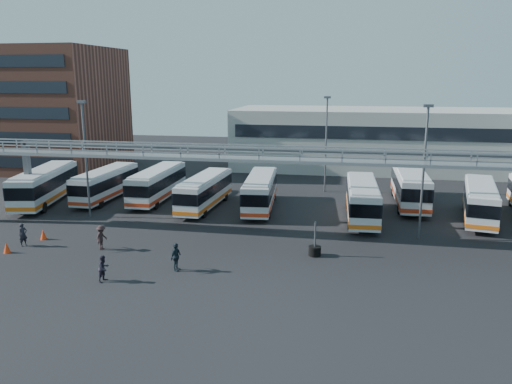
% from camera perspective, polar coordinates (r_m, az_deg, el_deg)
% --- Properties ---
extents(ground, '(140.00, 140.00, 0.00)m').
position_cam_1_polar(ground, '(34.22, -0.94, -7.76)').
color(ground, black).
rests_on(ground, ground).
extents(gantry, '(51.40, 5.15, 7.10)m').
position_cam_1_polar(gantry, '(38.35, 0.80, 3.05)').
color(gantry, gray).
rests_on(gantry, ground).
extents(apartment_building, '(18.00, 15.00, 16.00)m').
position_cam_1_polar(apartment_building, '(73.62, -22.97, 8.74)').
color(apartment_building, brown).
rests_on(apartment_building, ground).
extents(warehouse, '(42.00, 14.00, 8.00)m').
position_cam_1_polar(warehouse, '(70.04, 15.22, 5.84)').
color(warehouse, '#9E9E99').
rests_on(warehouse, ground).
extents(light_pole_left, '(0.70, 0.35, 10.21)m').
position_cam_1_polar(light_pole_left, '(45.77, -18.91, 4.24)').
color(light_pole_left, '#4C4F54').
rests_on(light_pole_left, ground).
extents(light_pole_mid, '(0.70, 0.35, 10.21)m').
position_cam_1_polar(light_pole_mid, '(39.26, 18.65, 2.92)').
color(light_pole_mid, '#4C4F54').
rests_on(light_pole_mid, ground).
extents(light_pole_back, '(0.70, 0.35, 10.21)m').
position_cam_1_polar(light_pole_back, '(53.78, 8.02, 6.01)').
color(light_pole_back, '#4C4F54').
rests_on(light_pole_back, ground).
extents(bus_0, '(4.85, 11.67, 3.45)m').
position_cam_1_polar(bus_0, '(52.94, -22.97, 0.81)').
color(bus_0, silver).
rests_on(bus_0, ground).
extents(bus_1, '(2.52, 10.29, 3.11)m').
position_cam_1_polar(bus_1, '(52.55, -16.77, 1.00)').
color(bus_1, silver).
rests_on(bus_1, ground).
extents(bus_2, '(2.54, 10.62, 3.22)m').
position_cam_1_polar(bus_2, '(50.95, -11.19, 1.01)').
color(bus_2, silver).
rests_on(bus_2, ground).
extents(bus_3, '(2.84, 10.30, 3.10)m').
position_cam_1_polar(bus_3, '(47.28, -5.89, 0.18)').
color(bus_3, silver).
rests_on(bus_3, ground).
extents(bus_4, '(3.29, 10.67, 3.19)m').
position_cam_1_polar(bus_4, '(46.74, 0.49, 0.17)').
color(bus_4, silver).
rests_on(bus_4, ground).
extents(bus_6, '(2.81, 10.90, 3.29)m').
position_cam_1_polar(bus_6, '(44.34, 12.05, -0.75)').
color(bus_6, silver).
rests_on(bus_6, ground).
extents(bus_7, '(2.72, 11.59, 3.52)m').
position_cam_1_polar(bus_7, '(50.33, 17.17, 0.72)').
color(bus_7, silver).
rests_on(bus_7, ground).
extents(bus_8, '(4.30, 10.76, 3.19)m').
position_cam_1_polar(bus_8, '(47.18, 24.23, -0.87)').
color(bus_8, silver).
rests_on(bus_8, ground).
extents(pedestrian_a, '(0.64, 0.74, 1.73)m').
position_cam_1_polar(pedestrian_a, '(40.45, -25.08, -4.44)').
color(pedestrian_a, black).
rests_on(pedestrian_a, ground).
extents(pedestrian_b, '(0.82, 0.94, 1.64)m').
position_cam_1_polar(pedestrian_b, '(31.92, -17.02, -8.34)').
color(pedestrian_b, '#26212D').
rests_on(pedestrian_b, ground).
extents(pedestrian_c, '(0.73, 1.20, 1.80)m').
position_cam_1_polar(pedestrian_c, '(37.58, -17.24, -4.99)').
color(pedestrian_c, '#312020').
rests_on(pedestrian_c, ground).
extents(pedestrian_d, '(0.65, 1.14, 1.84)m').
position_cam_1_polar(pedestrian_d, '(32.50, -9.14, -7.34)').
color(pedestrian_d, '#1A272F').
rests_on(pedestrian_d, ground).
extents(cone_left, '(0.63, 0.63, 0.77)m').
position_cam_1_polar(cone_left, '(39.55, -26.60, -5.70)').
color(cone_left, '#F1380D').
rests_on(cone_left, ground).
extents(cone_right, '(0.52, 0.52, 0.79)m').
position_cam_1_polar(cone_right, '(41.57, -23.14, -4.48)').
color(cone_right, '#F1380D').
rests_on(cone_right, ground).
extents(tire_stack, '(0.86, 0.86, 2.45)m').
position_cam_1_polar(tire_stack, '(35.09, 6.72, -6.59)').
color(tire_stack, black).
rests_on(tire_stack, ground).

